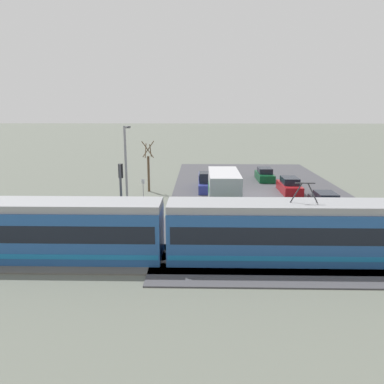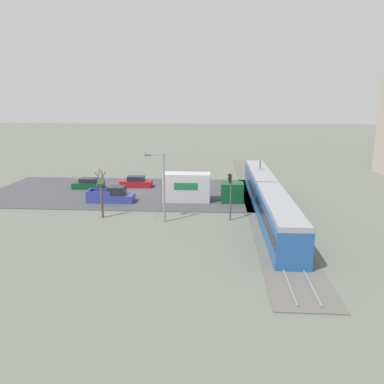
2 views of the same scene
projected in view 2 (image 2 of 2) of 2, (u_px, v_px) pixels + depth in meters
ground_plane at (138, 192)px, 50.92m from camera, size 320.00×320.00×0.00m
road_surface at (138, 192)px, 50.92m from camera, size 17.84×39.75×0.08m
rail_bed at (259, 194)px, 49.87m from camera, size 57.91×4.40×0.22m
light_rail_tram at (267, 197)px, 41.58m from camera, size 30.78×2.70×4.50m
box_truck at (198, 188)px, 45.91m from camera, size 2.42×9.80×3.46m
pickup_truck at (112, 196)px, 45.76m from camera, size 2.05×5.65×1.93m
sedan_car_0 at (89, 184)px, 52.73m from camera, size 1.79×4.32×1.48m
sedan_car_1 at (180, 181)px, 54.92m from camera, size 1.87×4.29×1.42m
sedan_car_2 at (136, 182)px, 53.69m from camera, size 1.81×4.51×1.57m
traffic_light_pole at (230, 190)px, 38.27m from camera, size 0.28×0.47×4.92m
street_tree at (102, 196)px, 39.34m from camera, size 1.24×1.03×5.25m
street_lamp_near_crossing at (162, 182)px, 37.56m from camera, size 0.36×1.95×7.09m
no_parking_sign at (155, 205)px, 39.46m from camera, size 0.32×0.08×2.38m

